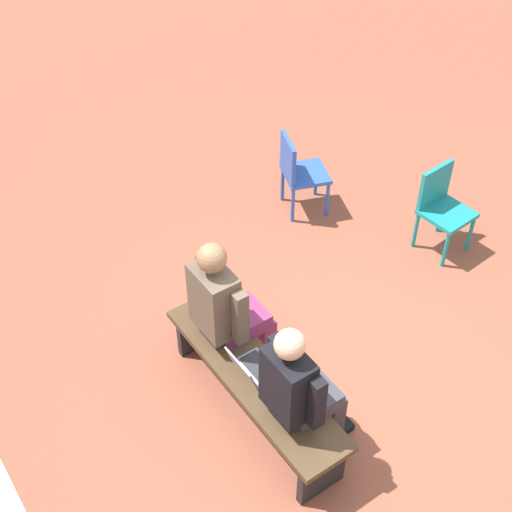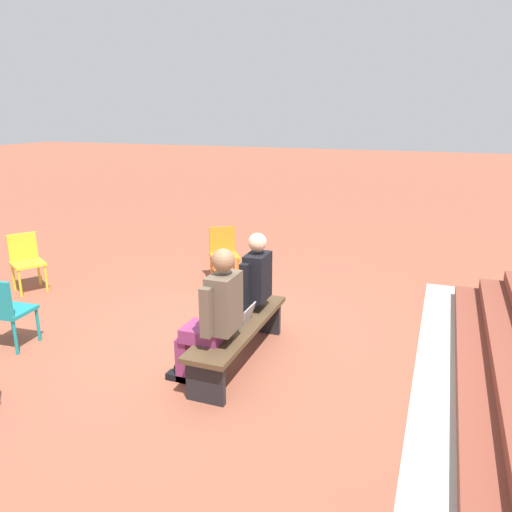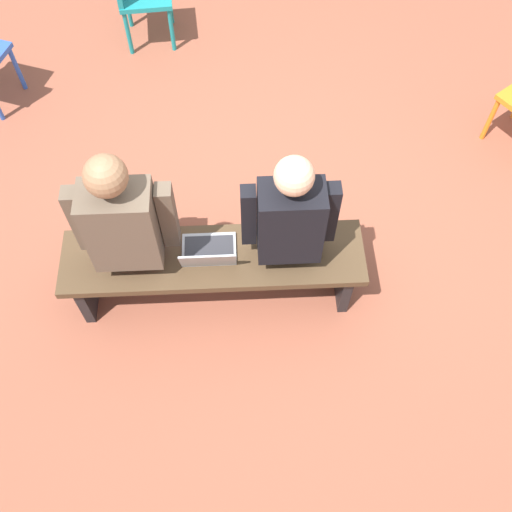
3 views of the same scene
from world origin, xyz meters
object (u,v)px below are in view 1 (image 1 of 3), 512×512
Objects in this scene: person_student at (300,388)px; plastic_chair_far_left at (442,204)px; bench at (254,382)px; plastic_chair_near_bench_right at (298,170)px; laptop at (251,368)px; person_adult at (227,306)px.

plastic_chair_far_left is at bearing -67.02° from person_student.
bench is 0.57m from person_student.
bench is 2.14× the size of plastic_chair_near_bench_right.
plastic_chair_near_bench_right reaches higher than laptop.
person_student is at bearing -171.45° from bench.
plastic_chair_far_left is at bearing -86.39° from person_adult.
bench is at bearing 103.51° from plastic_chair_far_left.
plastic_chair_far_left and plastic_chair_near_bench_right have the same top height.
person_adult is 1.64× the size of plastic_chair_far_left.
person_adult reaches higher than plastic_chair_near_bench_right.
person_student is 2.83m from plastic_chair_near_bench_right.
plastic_chair_far_left reaches higher than laptop.
plastic_chair_near_bench_right is (1.78, -1.79, -0.02)m from laptop.
plastic_chair_far_left is (0.61, -2.53, 0.13)m from bench.
person_adult reaches higher than person_student.
person_student is 1.57× the size of plastic_chair_near_bench_right.
person_student is at bearing 179.78° from person_adult.
plastic_chair_far_left is at bearing -76.99° from laptop.
laptop reaches higher than bench.
person_student is 4.11× the size of laptop.
person_adult reaches higher than laptop.
person_student is at bearing -170.36° from laptop.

